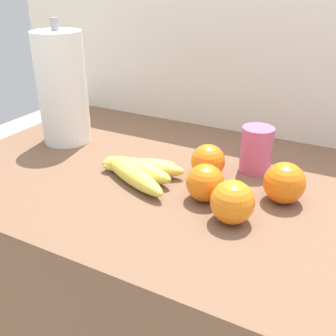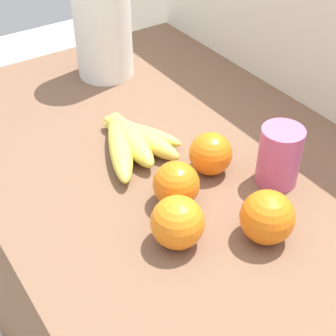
# 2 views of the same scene
# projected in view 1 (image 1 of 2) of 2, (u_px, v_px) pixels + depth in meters

# --- Properties ---
(wall_back) EXTENTS (1.98, 0.06, 1.30)m
(wall_back) POSITION_uv_depth(u_px,v_px,m) (312.00, 219.00, 1.16)
(wall_back) COLOR silver
(wall_back) RESTS_ON ground
(banana_bunch) EXTENTS (0.21, 0.17, 0.04)m
(banana_bunch) POSITION_uv_depth(u_px,v_px,m) (137.00, 170.00, 0.86)
(banana_bunch) COLOR #E2D24C
(banana_bunch) RESTS_ON counter
(orange_back_right) EXTENTS (0.08, 0.08, 0.08)m
(orange_back_right) POSITION_uv_depth(u_px,v_px,m) (284.00, 183.00, 0.77)
(orange_back_right) COLOR orange
(orange_back_right) RESTS_ON counter
(orange_back_left) EXTENTS (0.08, 0.08, 0.08)m
(orange_back_left) POSITION_uv_depth(u_px,v_px,m) (205.00, 183.00, 0.77)
(orange_back_left) COLOR orange
(orange_back_left) RESTS_ON counter
(orange_far_right) EXTENTS (0.08, 0.08, 0.08)m
(orange_far_right) POSITION_uv_depth(u_px,v_px,m) (232.00, 202.00, 0.70)
(orange_far_right) COLOR orange
(orange_far_right) RESTS_ON counter
(orange_center) EXTENTS (0.08, 0.08, 0.08)m
(orange_center) POSITION_uv_depth(u_px,v_px,m) (208.00, 161.00, 0.86)
(orange_center) COLOR orange
(orange_center) RESTS_ON counter
(paper_towel_roll) EXTENTS (0.13, 0.13, 0.31)m
(paper_towel_roll) POSITION_uv_depth(u_px,v_px,m) (62.00, 89.00, 1.01)
(paper_towel_roll) COLOR white
(paper_towel_roll) RESTS_ON counter
(mug) EXTENTS (0.07, 0.07, 0.10)m
(mug) POSITION_uv_depth(u_px,v_px,m) (256.00, 150.00, 0.88)
(mug) COLOR #BF5685
(mug) RESTS_ON counter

